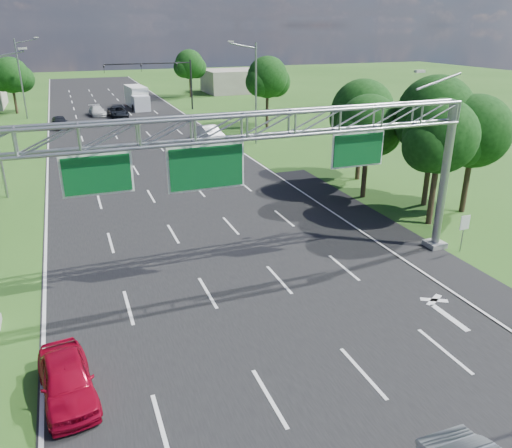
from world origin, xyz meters
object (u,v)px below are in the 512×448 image
box_truck (137,98)px  regulatory_sign (464,226)px  traffic_signal (167,74)px  sign_gantry (246,140)px  red_coupe (67,380)px

box_truck → regulatory_sign: bearing=-85.7°
traffic_signal → box_truck: (-3.82, 4.07, -3.68)m
regulatory_sign → box_truck: box_truck is taller
sign_gantry → red_coupe: sign_gantry is taller
regulatory_sign → box_truck: (-8.74, 58.09, -0.02)m
traffic_signal → red_coupe: size_ratio=3.00×
box_truck → red_coupe: bearing=-104.8°
traffic_signal → sign_gantry: bearing=-97.7°
traffic_signal → box_truck: traffic_signal is taller
regulatory_sign → traffic_signal: 54.37m
sign_gantry → regulatory_sign: (12.07, -1.02, -5.38)m
regulatory_sign → red_coupe: 20.91m
regulatory_sign → traffic_signal: bearing=95.2°
sign_gantry → box_truck: (3.33, 57.07, -5.40)m
red_coupe → box_truck: (11.66, 62.61, 0.80)m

